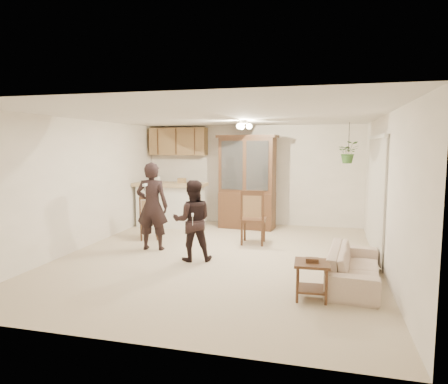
% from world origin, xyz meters
% --- Properties ---
extents(floor, '(6.50, 6.50, 0.00)m').
position_xyz_m(floor, '(0.00, 0.00, 0.00)').
color(floor, beige).
rests_on(floor, ground).
extents(ceiling, '(5.50, 6.50, 0.02)m').
position_xyz_m(ceiling, '(0.00, 0.00, 2.50)').
color(ceiling, silver).
rests_on(ceiling, wall_back).
extents(wall_back, '(5.50, 0.02, 2.50)m').
position_xyz_m(wall_back, '(0.00, 3.25, 1.25)').
color(wall_back, white).
rests_on(wall_back, ground).
extents(wall_front, '(5.50, 0.02, 2.50)m').
position_xyz_m(wall_front, '(0.00, -3.25, 1.25)').
color(wall_front, white).
rests_on(wall_front, ground).
extents(wall_left, '(0.02, 6.50, 2.50)m').
position_xyz_m(wall_left, '(-2.75, 0.00, 1.25)').
color(wall_left, white).
rests_on(wall_left, ground).
extents(wall_right, '(0.02, 6.50, 2.50)m').
position_xyz_m(wall_right, '(2.75, 0.00, 1.25)').
color(wall_right, white).
rests_on(wall_right, ground).
extents(breakfast_bar, '(1.60, 0.55, 1.00)m').
position_xyz_m(breakfast_bar, '(-1.85, 2.35, 0.50)').
color(breakfast_bar, white).
rests_on(breakfast_bar, floor).
extents(bar_top, '(1.75, 0.70, 0.08)m').
position_xyz_m(bar_top, '(-1.85, 2.35, 1.05)').
color(bar_top, tan).
rests_on(bar_top, breakfast_bar).
extents(upper_cabinets, '(1.50, 0.34, 0.70)m').
position_xyz_m(upper_cabinets, '(-1.90, 3.07, 2.10)').
color(upper_cabinets, olive).
rests_on(upper_cabinets, wall_back).
extents(vertical_blinds, '(0.06, 2.30, 2.10)m').
position_xyz_m(vertical_blinds, '(2.71, 0.90, 1.10)').
color(vertical_blinds, beige).
rests_on(vertical_blinds, wall_right).
extents(ceiling_fixture, '(0.36, 0.36, 0.20)m').
position_xyz_m(ceiling_fixture, '(0.20, 1.20, 2.40)').
color(ceiling_fixture, '#F7E3B9').
rests_on(ceiling_fixture, ceiling).
extents(hanging_plant, '(0.43, 0.37, 0.48)m').
position_xyz_m(hanging_plant, '(2.30, 2.40, 1.85)').
color(hanging_plant, '#335923').
rests_on(hanging_plant, ceiling).
extents(plant_cord, '(0.01, 0.01, 0.65)m').
position_xyz_m(plant_cord, '(2.30, 2.40, 2.17)').
color(plant_cord, black).
rests_on(plant_cord, ceiling).
extents(sofa, '(0.91, 1.94, 0.73)m').
position_xyz_m(sofa, '(2.27, -0.84, 0.37)').
color(sofa, beige).
rests_on(sofa, floor).
extents(adult, '(0.70, 0.51, 1.80)m').
position_xyz_m(adult, '(-1.37, 0.23, 0.90)').
color(adult, black).
rests_on(adult, floor).
extents(child, '(0.79, 0.70, 1.35)m').
position_xyz_m(child, '(-0.39, -0.28, 0.68)').
color(child, black).
rests_on(child, floor).
extents(china_hutch, '(1.47, 0.67, 2.24)m').
position_xyz_m(china_hutch, '(0.01, 2.66, 1.11)').
color(china_hutch, '#3A2115').
rests_on(china_hutch, floor).
extents(side_table, '(0.47, 0.47, 0.55)m').
position_xyz_m(side_table, '(1.69, -1.58, 0.26)').
color(side_table, '#3A2115').
rests_on(side_table, floor).
extents(chair_bar, '(0.54, 0.54, 0.91)m').
position_xyz_m(chair_bar, '(-1.81, 1.00, 0.26)').
color(chair_bar, '#3A2115').
rests_on(chair_bar, floor).
extents(chair_hutch_left, '(0.52, 0.52, 1.00)m').
position_xyz_m(chair_hutch_left, '(0.36, 2.72, 0.28)').
color(chair_hutch_left, '#3A2115').
rests_on(chair_hutch_left, floor).
extents(chair_hutch_right, '(0.52, 0.52, 1.12)m').
position_xyz_m(chair_hutch_right, '(0.42, 1.17, 0.32)').
color(chair_hutch_right, '#3A2115').
rests_on(chair_hutch_right, floor).
extents(controller_adult, '(0.06, 0.15, 0.04)m').
position_xyz_m(controller_adult, '(-1.33, -0.16, 1.29)').
color(controller_adult, white).
rests_on(controller_adult, adult).
extents(controller_child, '(0.08, 0.13, 0.04)m').
position_xyz_m(controller_child, '(-0.28, -0.59, 0.86)').
color(controller_child, white).
rests_on(controller_child, child).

